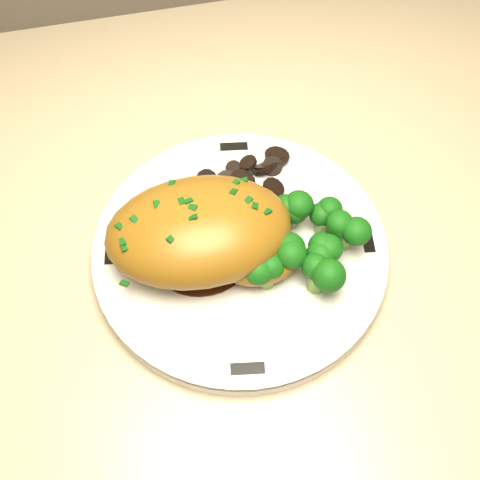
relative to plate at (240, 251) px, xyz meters
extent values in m
cylinder|color=silver|center=(0.00, 0.00, 0.00)|extent=(0.31, 0.31, 0.02)
cube|color=black|center=(0.02, 0.12, 0.01)|extent=(0.03, 0.01, 0.00)
cube|color=black|center=(-0.12, 0.02, 0.01)|extent=(0.01, 0.03, 0.00)
cube|color=black|center=(-0.02, -0.12, 0.01)|extent=(0.03, 0.01, 0.00)
cube|color=black|center=(0.12, -0.02, 0.01)|extent=(0.01, 0.03, 0.00)
cylinder|color=#331609|center=(-0.04, 0.00, 0.01)|extent=(0.10, 0.10, 0.00)
ellipsoid|color=brown|center=(-0.04, 0.00, 0.04)|extent=(0.17, 0.12, 0.06)
ellipsoid|color=brown|center=(0.01, -0.03, 0.03)|extent=(0.08, 0.06, 0.04)
cube|color=#0C3B0D|center=(-0.09, 0.01, 0.07)|extent=(0.01, 0.01, 0.00)
cube|color=#0C3B0D|center=(-0.07, 0.01, 0.07)|extent=(0.01, 0.01, 0.00)
cube|color=#0C3B0D|center=(-0.05, 0.01, 0.07)|extent=(0.01, 0.01, 0.00)
cube|color=#0C3B0D|center=(-0.03, 0.01, 0.07)|extent=(0.01, 0.01, 0.00)
cube|color=#0C3B0D|center=(-0.01, 0.01, 0.07)|extent=(0.01, 0.01, 0.00)
cube|color=#0C3B0D|center=(0.01, 0.01, 0.07)|extent=(0.01, 0.01, 0.00)
cylinder|color=black|center=(0.06, 0.07, 0.01)|extent=(0.02, 0.01, 0.01)
cylinder|color=black|center=(0.06, 0.07, 0.01)|extent=(0.02, 0.02, 0.01)
cylinder|color=black|center=(0.05, 0.08, 0.02)|extent=(0.02, 0.02, 0.01)
cylinder|color=black|center=(0.04, 0.08, 0.01)|extent=(0.02, 0.02, 0.01)
cylinder|color=black|center=(0.03, 0.09, 0.01)|extent=(0.02, 0.02, 0.01)
cylinder|color=black|center=(0.02, 0.09, 0.02)|extent=(0.02, 0.02, 0.01)
cylinder|color=black|center=(0.01, 0.08, 0.01)|extent=(0.02, 0.02, 0.01)
cylinder|color=black|center=(0.00, 0.08, 0.01)|extent=(0.03, 0.03, 0.00)
cylinder|color=black|center=(0.00, 0.07, 0.02)|extent=(0.02, 0.02, 0.01)
cylinder|color=black|center=(0.00, 0.07, 0.01)|extent=(0.02, 0.02, 0.02)
cylinder|color=black|center=(0.00, 0.06, 0.01)|extent=(0.03, 0.03, 0.01)
cylinder|color=black|center=(0.00, 0.05, 0.02)|extent=(0.03, 0.03, 0.01)
cylinder|color=black|center=(0.01, 0.05, 0.01)|extent=(0.03, 0.03, 0.01)
cylinder|color=black|center=(0.02, 0.04, 0.01)|extent=(0.03, 0.03, 0.01)
cylinder|color=black|center=(0.03, 0.04, 0.02)|extent=(0.03, 0.02, 0.02)
cylinder|color=black|center=(0.04, 0.05, 0.01)|extent=(0.03, 0.03, 0.02)
cylinder|color=black|center=(0.05, 0.05, 0.01)|extent=(0.03, 0.03, 0.01)
cylinder|color=black|center=(0.06, 0.06, 0.02)|extent=(0.03, 0.03, 0.01)
cylinder|color=olive|center=(0.02, 0.00, 0.02)|extent=(0.02, 0.02, 0.02)
sphere|color=#073408|center=(0.02, 0.00, 0.04)|extent=(0.02, 0.02, 0.02)
cylinder|color=olive|center=(0.05, 0.01, 0.02)|extent=(0.02, 0.02, 0.02)
sphere|color=#073408|center=(0.05, 0.01, 0.04)|extent=(0.02, 0.02, 0.02)
cylinder|color=olive|center=(0.08, 0.00, 0.02)|extent=(0.02, 0.02, 0.02)
sphere|color=#073408|center=(0.08, 0.00, 0.04)|extent=(0.02, 0.02, 0.02)
cylinder|color=olive|center=(0.04, -0.03, 0.02)|extent=(0.02, 0.02, 0.02)
sphere|color=#073408|center=(0.04, -0.03, 0.04)|extent=(0.02, 0.02, 0.02)
cylinder|color=olive|center=(0.07, -0.03, 0.02)|extent=(0.02, 0.02, 0.02)
sphere|color=#073408|center=(0.07, -0.03, 0.04)|extent=(0.02, 0.02, 0.02)
cylinder|color=olive|center=(0.09, -0.02, 0.02)|extent=(0.02, 0.02, 0.02)
sphere|color=#073408|center=(0.09, -0.02, 0.04)|extent=(0.02, 0.02, 0.02)
cylinder|color=olive|center=(0.01, -0.04, 0.02)|extent=(0.02, 0.02, 0.02)
sphere|color=#073408|center=(0.01, -0.04, 0.04)|extent=(0.02, 0.02, 0.02)
cylinder|color=olive|center=(0.06, -0.06, 0.02)|extent=(0.02, 0.02, 0.02)
sphere|color=#073408|center=(0.06, -0.06, 0.04)|extent=(0.02, 0.02, 0.02)
cylinder|color=olive|center=(0.00, -0.01, 0.02)|extent=(0.02, 0.02, 0.02)
sphere|color=#073408|center=(0.00, -0.01, 0.04)|extent=(0.02, 0.02, 0.02)
camera|label=1|loc=(-0.06, -0.28, 0.49)|focal=45.00mm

